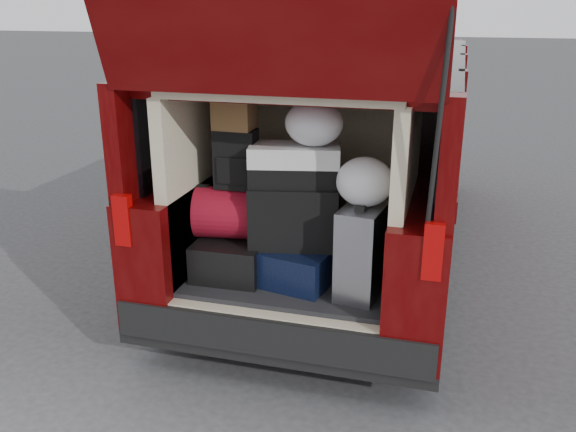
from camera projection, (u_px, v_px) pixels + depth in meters
name	position (u px, v px, depth m)	size (l,w,h in m)	color
ground	(285.00, 366.00, 3.88)	(80.00, 80.00, 0.00)	#323234
minivan	(343.00, 158.00, 5.26)	(1.90, 5.35, 2.77)	black
load_floor	(296.00, 307.00, 4.04)	(1.24, 1.05, 0.55)	black
black_hardshell	(236.00, 253.00, 3.91)	(0.43, 0.59, 0.23)	black
navy_hardshell	(301.00, 262.00, 3.79)	(0.42, 0.51, 0.22)	black
silver_roller	(362.00, 252.00, 3.53)	(0.23, 0.36, 0.54)	silver
red_duffel	(236.00, 213.00, 3.80)	(0.49, 0.32, 0.32)	maroon
black_soft_case	(294.00, 215.00, 3.71)	(0.53, 0.32, 0.38)	black
backpack	(236.00, 159.00, 3.70)	(0.25, 0.15, 0.36)	black
twotone_duffel	(294.00, 165.00, 3.61)	(0.53, 0.28, 0.24)	silver
grocery_sack_lower	(234.00, 111.00, 3.62)	(0.23, 0.19, 0.21)	brown
plastic_bag_center	(314.00, 123.00, 3.50)	(0.34, 0.31, 0.27)	white
plastic_bag_right	(365.00, 182.00, 3.42)	(0.32, 0.30, 0.28)	white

